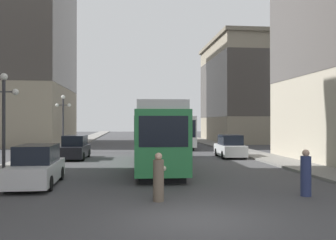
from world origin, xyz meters
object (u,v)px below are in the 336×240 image
Objects in this scene: parked_car_right_far at (230,147)px; lamp_post_left_far at (63,114)px; lamp_post_left_near at (4,108)px; parked_car_left_mid at (75,148)px; pedestrian_crossing_near at (158,179)px; streetcar at (155,134)px; parked_car_left_near at (37,167)px; transit_bus at (176,130)px; pedestrian_crossing_far at (306,174)px.

lamp_post_left_far is at bearing -20.52° from parked_car_right_far.
parked_car_left_mid is at bearing 79.87° from lamp_post_left_near.
parked_car_left_mid is 2.69× the size of pedestrian_crossing_near.
streetcar is at bearing 42.70° from parked_car_right_far.
parked_car_right_far is at bearing 1.81° from parked_car_left_mid.
lamp_post_left_far reaches higher than parked_car_right_far.
parked_car_right_far is 0.86× the size of lamp_post_left_near.
pedestrian_crossing_near is (-7.07, -16.00, -0.02)m from parked_car_right_far.
parked_car_left_near is 12.06m from parked_car_left_mid.
parked_car_right_far is 17.49m from pedestrian_crossing_near.
parked_car_left_near is 0.98× the size of lamp_post_left_near.
streetcar is 3.19× the size of parked_car_left_mid.
transit_bus reaches higher than parked_car_left_near.
pedestrian_crossing_far is (10.95, -15.71, -0.00)m from parked_car_left_mid.
streetcar is 8.85m from parked_car_left_near.
parked_car_left_near is (-9.48, -24.49, -1.10)m from transit_bus.
pedestrian_crossing_far is 0.35× the size of lamp_post_left_near.
parked_car_right_far is (2.80, -12.49, -1.10)m from transit_bus.
parked_car_right_far reaches higher than pedestrian_crossing_near.
transit_bus is 28.84m from pedestrian_crossing_near.
parked_car_right_far is at bearing 36.71° from lamp_post_left_near.
parked_car_left_mid is 0.91× the size of lamp_post_left_far.
pedestrian_crossing_far is at bearing -53.00° from parked_car_left_mid.
transit_bus reaches higher than parked_car_left_mid.
parked_car_right_far reaches higher than pedestrian_crossing_far.
parked_car_left_mid reaches higher than pedestrian_crossing_near.
streetcar is at bearing -55.85° from lamp_post_left_far.
transit_bus is at bearing 54.78° from parked_car_left_mid.
streetcar reaches higher than parked_car_right_far.
lamp_post_left_near is (-1.90, -10.64, 2.68)m from parked_car_left_mid.
parked_car_left_near is at bearing -32.06° from pedestrian_crossing_near.
pedestrian_crossing_far is (-1.33, -15.65, -0.00)m from parked_car_right_far.
transit_bus is at bearing -91.65° from pedestrian_crossing_far.
pedestrian_crossing_far is 0.35× the size of lamp_post_left_far.
pedestrian_crossing_far is at bearing -19.86° from parked_car_left_near.
parked_car_left_mid is 6.77m from lamp_post_left_far.
lamp_post_left_near is (-14.18, -10.58, 2.68)m from parked_car_right_far.
pedestrian_crossing_far is (5.75, 0.36, 0.02)m from pedestrian_crossing_near.
streetcar is at bearing 46.64° from parked_car_left_near.
lamp_post_left_near is at bearing -26.18° from pedestrian_crossing_far.
transit_bus reaches higher than pedestrian_crossing_near.
transit_bus is 28.20m from pedestrian_crossing_far.
parked_car_left_near is (-5.85, -6.52, -1.26)m from streetcar.
streetcar is 8.56× the size of pedestrian_crossing_near.
parked_car_right_far is 0.84× the size of lamp_post_left_far.
parked_car_left_near is at bearing 46.58° from parked_car_right_far.
streetcar is 2.89× the size of lamp_post_left_far.
parked_car_left_near is 1.06× the size of parked_car_left_mid.
parked_car_left_near reaches higher than pedestrian_crossing_far.
parked_car_right_far is at bearing -22.77° from lamp_post_left_far.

